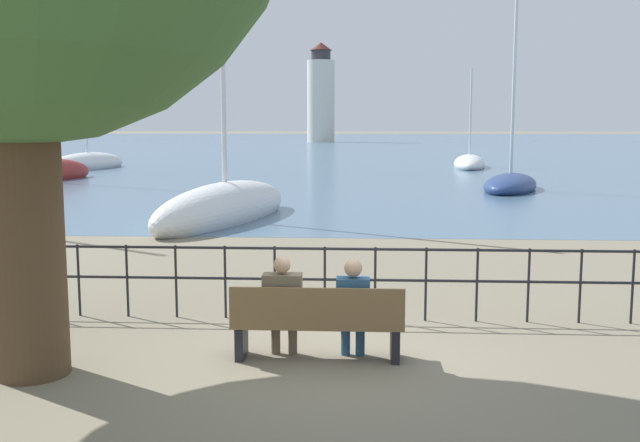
{
  "coord_description": "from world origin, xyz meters",
  "views": [
    {
      "loc": [
        0.47,
        -8.15,
        2.72
      ],
      "look_at": [
        0.0,
        0.5,
        1.58
      ],
      "focal_mm": 40.0,
      "sensor_mm": 36.0,
      "label": 1
    }
  ],
  "objects_px": {
    "sailboat_3": "(88,164)",
    "sailboat_4": "(225,209)",
    "sailboat_2": "(510,184)",
    "park_bench": "(317,324)",
    "sailboat_1": "(469,163)",
    "harbor_lighthouse": "(321,96)",
    "seated_person_left": "(283,302)",
    "sailboat_5": "(36,174)",
    "seated_person_right": "(353,304)"
  },
  "relations": [
    {
      "from": "sailboat_3",
      "to": "sailboat_4",
      "type": "distance_m",
      "value": 28.87
    },
    {
      "from": "sailboat_2",
      "to": "park_bench",
      "type": "bearing_deg",
      "value": -87.73
    },
    {
      "from": "sailboat_1",
      "to": "harbor_lighthouse",
      "type": "height_order",
      "value": "harbor_lighthouse"
    },
    {
      "from": "seated_person_left",
      "to": "sailboat_3",
      "type": "distance_m",
      "value": 41.36
    },
    {
      "from": "sailboat_4",
      "to": "seated_person_left",
      "type": "bearing_deg",
      "value": -62.13
    },
    {
      "from": "sailboat_1",
      "to": "harbor_lighthouse",
      "type": "distance_m",
      "value": 86.42
    },
    {
      "from": "seated_person_left",
      "to": "park_bench",
      "type": "bearing_deg",
      "value": -10.66
    },
    {
      "from": "park_bench",
      "to": "sailboat_5",
      "type": "relative_size",
      "value": 0.19
    },
    {
      "from": "sailboat_3",
      "to": "harbor_lighthouse",
      "type": "height_order",
      "value": "harbor_lighthouse"
    },
    {
      "from": "seated_person_left",
      "to": "harbor_lighthouse",
      "type": "relative_size",
      "value": 0.07
    },
    {
      "from": "seated_person_left",
      "to": "harbor_lighthouse",
      "type": "bearing_deg",
      "value": 92.84
    },
    {
      "from": "sailboat_2",
      "to": "sailboat_4",
      "type": "relative_size",
      "value": 1.2
    },
    {
      "from": "sailboat_3",
      "to": "sailboat_5",
      "type": "distance_m",
      "value": 10.72
    },
    {
      "from": "sailboat_1",
      "to": "sailboat_2",
      "type": "xyz_separation_m",
      "value": [
        -0.96,
        -17.99,
        0.02
      ]
    },
    {
      "from": "park_bench",
      "to": "seated_person_right",
      "type": "distance_m",
      "value": 0.48
    },
    {
      "from": "seated_person_right",
      "to": "sailboat_1",
      "type": "relative_size",
      "value": 0.14
    },
    {
      "from": "seated_person_right",
      "to": "sailboat_1",
      "type": "distance_m",
      "value": 41.87
    },
    {
      "from": "seated_person_right",
      "to": "harbor_lighthouse",
      "type": "relative_size",
      "value": 0.07
    },
    {
      "from": "seated_person_right",
      "to": "sailboat_4",
      "type": "distance_m",
      "value": 13.02
    },
    {
      "from": "park_bench",
      "to": "seated_person_right",
      "type": "height_order",
      "value": "seated_person_right"
    },
    {
      "from": "seated_person_left",
      "to": "seated_person_right",
      "type": "distance_m",
      "value": 0.83
    },
    {
      "from": "sailboat_4",
      "to": "sailboat_3",
      "type": "bearing_deg",
      "value": 132.95
    },
    {
      "from": "sailboat_1",
      "to": "seated_person_right",
      "type": "bearing_deg",
      "value": -91.81
    },
    {
      "from": "seated_person_right",
      "to": "sailboat_3",
      "type": "relative_size",
      "value": 0.14
    },
    {
      "from": "sailboat_4",
      "to": "harbor_lighthouse",
      "type": "height_order",
      "value": "harbor_lighthouse"
    },
    {
      "from": "park_bench",
      "to": "sailboat_4",
      "type": "xyz_separation_m",
      "value": [
        -3.44,
        12.52,
        -0.09
      ]
    },
    {
      "from": "seated_person_right",
      "to": "sailboat_3",
      "type": "distance_m",
      "value": 41.71
    },
    {
      "from": "park_bench",
      "to": "sailboat_1",
      "type": "bearing_deg",
      "value": 78.97
    },
    {
      "from": "sailboat_1",
      "to": "sailboat_3",
      "type": "relative_size",
      "value": 1.02
    },
    {
      "from": "seated_person_left",
      "to": "sailboat_2",
      "type": "distance_m",
      "value": 24.36
    },
    {
      "from": "seated_person_left",
      "to": "sailboat_4",
      "type": "height_order",
      "value": "sailboat_4"
    },
    {
      "from": "seated_person_right",
      "to": "harbor_lighthouse",
      "type": "xyz_separation_m",
      "value": [
        -7.06,
        125.92,
        7.85
      ]
    },
    {
      "from": "seated_person_left",
      "to": "sailboat_2",
      "type": "xyz_separation_m",
      "value": [
        7.49,
        23.18,
        -0.39
      ]
    },
    {
      "from": "sailboat_3",
      "to": "sailboat_4",
      "type": "height_order",
      "value": "sailboat_4"
    },
    {
      "from": "sailboat_2",
      "to": "sailboat_5",
      "type": "distance_m",
      "value": 23.3
    },
    {
      "from": "sailboat_1",
      "to": "seated_person_left",
      "type": "bearing_deg",
      "value": -92.92
    },
    {
      "from": "seated_person_left",
      "to": "sailboat_5",
      "type": "distance_m",
      "value": 31.23
    },
    {
      "from": "sailboat_2",
      "to": "harbor_lighthouse",
      "type": "relative_size",
      "value": 0.6
    },
    {
      "from": "seated_person_right",
      "to": "sailboat_4",
      "type": "xyz_separation_m",
      "value": [
        -3.85,
        12.44,
        -0.31
      ]
    },
    {
      "from": "park_bench",
      "to": "harbor_lighthouse",
      "type": "xyz_separation_m",
      "value": [
        -6.65,
        126.01,
        8.07
      ]
    },
    {
      "from": "seated_person_right",
      "to": "sailboat_5",
      "type": "distance_m",
      "value": 31.64
    },
    {
      "from": "park_bench",
      "to": "seated_person_left",
      "type": "xyz_separation_m",
      "value": [
        -0.41,
        0.08,
        0.23
      ]
    },
    {
      "from": "sailboat_2",
      "to": "sailboat_5",
      "type": "xyz_separation_m",
      "value": [
        -22.96,
        3.95,
        0.08
      ]
    },
    {
      "from": "sailboat_5",
      "to": "sailboat_3",
      "type": "bearing_deg",
      "value": 113.96
    },
    {
      "from": "park_bench",
      "to": "sailboat_1",
      "type": "distance_m",
      "value": 42.02
    },
    {
      "from": "sailboat_2",
      "to": "sailboat_3",
      "type": "bearing_deg",
      "value": 168.34
    },
    {
      "from": "sailboat_5",
      "to": "harbor_lighthouse",
      "type": "relative_size",
      "value": 0.57
    },
    {
      "from": "seated_person_left",
      "to": "sailboat_4",
      "type": "bearing_deg",
      "value": 103.66
    },
    {
      "from": "sailboat_1",
      "to": "sailboat_2",
      "type": "distance_m",
      "value": 18.01
    },
    {
      "from": "seated_person_right",
      "to": "harbor_lighthouse",
      "type": "height_order",
      "value": "harbor_lighthouse"
    }
  ]
}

